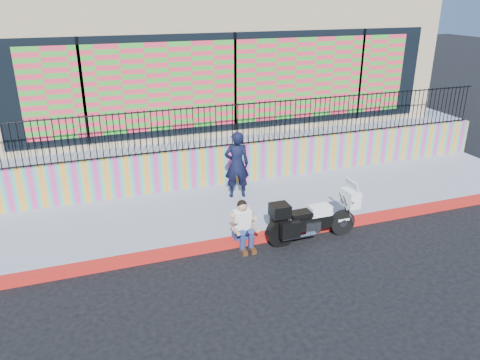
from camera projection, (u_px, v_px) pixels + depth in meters
name	position (u px, v px, depth m)	size (l,w,h in m)	color
ground	(293.00, 235.00, 10.95)	(90.00, 90.00, 0.00)	black
red_curb	(293.00, 232.00, 10.92)	(16.00, 0.30, 0.15)	#A7260B
sidewalk	(266.00, 204.00, 12.36)	(16.00, 3.00, 0.15)	#888FA3
mural_wall	(245.00, 162.00, 13.53)	(16.00, 0.20, 1.10)	#DE3A8E
metal_fence	(245.00, 124.00, 13.10)	(15.80, 0.04, 1.20)	black
elevated_platform	(200.00, 122.00, 18.02)	(16.00, 10.00, 1.25)	#888FA3
storefront_building	(199.00, 53.00, 16.85)	(14.00, 8.06, 4.00)	tan
police_motorcycle	(311.00, 218.00, 10.52)	(2.16, 0.71, 1.34)	black
police_officer	(237.00, 165.00, 12.31)	(0.66, 0.43, 1.81)	black
seated_man	(244.00, 229.00, 10.24)	(0.54, 0.71, 1.06)	navy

